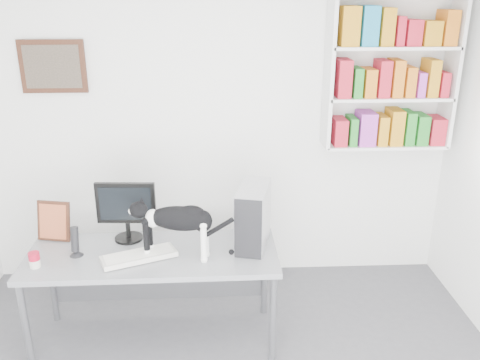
# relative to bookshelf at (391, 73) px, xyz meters

# --- Properties ---
(room) EXTENTS (4.01, 4.01, 2.70)m
(room) POSITION_rel_bookshelf_xyz_m (-1.40, -1.85, -0.50)
(room) COLOR #505054
(room) RESTS_ON ground
(bookshelf) EXTENTS (1.03, 0.28, 1.24)m
(bookshelf) POSITION_rel_bookshelf_xyz_m (0.00, 0.00, 0.00)
(bookshelf) COLOR silver
(bookshelf) RESTS_ON room
(wall_art) EXTENTS (0.52, 0.04, 0.42)m
(wall_art) POSITION_rel_bookshelf_xyz_m (-2.70, 0.12, 0.05)
(wall_art) COLOR #3F2214
(wall_art) RESTS_ON room
(desk) EXTENTS (1.77, 0.70, 0.73)m
(desk) POSITION_rel_bookshelf_xyz_m (-1.87, -0.85, -1.48)
(desk) COLOR gray
(desk) RESTS_ON room
(monitor) EXTENTS (0.44, 0.23, 0.46)m
(monitor) POSITION_rel_bookshelf_xyz_m (-2.07, -0.63, -0.89)
(monitor) COLOR black
(monitor) RESTS_ON desk
(keyboard) EXTENTS (0.54, 0.37, 0.04)m
(keyboard) POSITION_rel_bookshelf_xyz_m (-1.95, -0.93, -1.10)
(keyboard) COLOR beige
(keyboard) RESTS_ON desk
(pc_tower) EXTENTS (0.29, 0.48, 0.45)m
(pc_tower) POSITION_rel_bookshelf_xyz_m (-1.15, -0.75, -0.89)
(pc_tower) COLOR #B1B0B5
(pc_tower) RESTS_ON desk
(speaker) EXTENTS (0.11, 0.11, 0.22)m
(speaker) POSITION_rel_bookshelf_xyz_m (-2.39, -0.87, -1.01)
(speaker) COLOR black
(speaker) RESTS_ON desk
(leaning_print) EXTENTS (0.26, 0.15, 0.31)m
(leaning_print) POSITION_rel_bookshelf_xyz_m (-2.61, -0.61, -0.96)
(leaning_print) COLOR #3F2214
(leaning_print) RESTS_ON desk
(soup_can) EXTENTS (0.07, 0.07, 0.11)m
(soup_can) POSITION_rel_bookshelf_xyz_m (-2.63, -1.02, -1.06)
(soup_can) COLOR #AE0E28
(soup_can) RESTS_ON desk
(cat) EXTENTS (0.66, 0.28, 0.40)m
(cat) POSITION_rel_bookshelf_xyz_m (-1.68, -0.92, -0.92)
(cat) COLOR black
(cat) RESTS_ON desk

